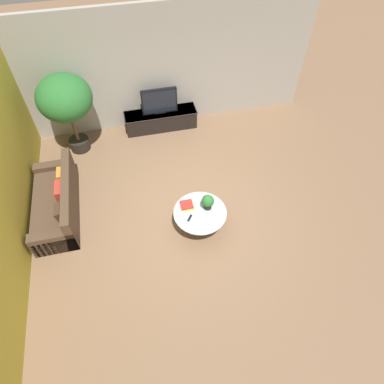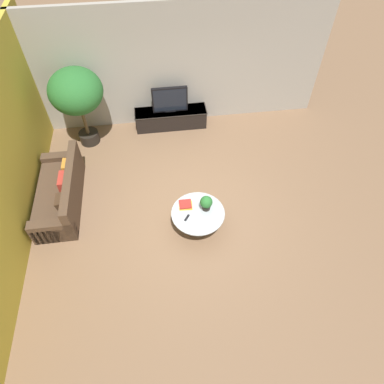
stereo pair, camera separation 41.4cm
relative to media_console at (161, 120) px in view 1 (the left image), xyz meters
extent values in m
plane|color=brown|center=(0.12, -2.94, -0.25)|extent=(24.00, 24.00, 0.00)
cube|color=#A39E93|center=(0.12, 0.32, 1.25)|extent=(7.40, 0.12, 3.00)
cube|color=black|center=(0.00, 0.00, -0.01)|extent=(1.80, 0.48, 0.48)
cube|color=#2D2823|center=(0.00, 0.00, 0.22)|extent=(1.84, 0.50, 0.02)
cube|color=black|center=(0.00, 0.00, 0.57)|extent=(0.88, 0.08, 0.67)
cube|color=black|center=(0.00, -0.04, 0.57)|extent=(0.81, 0.00, 0.60)
cube|color=black|center=(0.00, 0.00, 0.24)|extent=(0.26, 0.13, 0.02)
cylinder|color=#756656|center=(0.24, -3.25, -0.24)|extent=(0.58, 0.58, 0.02)
cylinder|color=#756656|center=(0.24, -3.25, -0.04)|extent=(0.10, 0.10, 0.43)
cylinder|color=#A8B2B7|center=(0.24, -3.25, 0.19)|extent=(1.05, 1.05, 0.02)
cube|color=#4C3828|center=(-2.58, -2.26, -0.04)|extent=(0.84, 2.05, 0.42)
cube|color=#4C3828|center=(-2.24, -2.26, 0.38)|extent=(0.16, 2.05, 0.42)
cube|color=#4C3828|center=(-2.58, -1.33, 0.02)|extent=(0.84, 0.20, 0.54)
cube|color=#4C3828|center=(-2.58, -3.18, 0.02)|extent=(0.84, 0.20, 0.54)
cube|color=orange|center=(-2.40, -1.77, 0.31)|extent=(0.14, 0.31, 0.29)
cube|color=#B23328|center=(-2.40, -2.26, 0.35)|extent=(0.13, 0.39, 0.36)
cube|color=#422D1E|center=(-2.40, -2.74, 0.31)|extent=(0.17, 0.31, 0.30)
cylinder|color=black|center=(-2.09, -0.34, -0.11)|extent=(0.48, 0.48, 0.28)
cylinder|color=brown|center=(-2.09, -0.34, 0.37)|extent=(0.08, 0.08, 0.69)
ellipsoid|color=#286B2D|center=(-2.09, -0.34, 1.22)|extent=(1.20, 1.20, 1.00)
cylinder|color=black|center=(0.41, -3.17, 0.25)|extent=(0.16, 0.16, 0.11)
sphere|color=#286B2D|center=(0.41, -3.17, 0.40)|extent=(0.24, 0.24, 0.24)
cube|color=gold|center=(0.02, -3.05, 0.21)|extent=(0.27, 0.24, 0.03)
cube|color=#A32823|center=(0.02, -3.04, 0.24)|extent=(0.24, 0.22, 0.03)
cube|color=black|center=(0.01, -3.34, 0.21)|extent=(0.13, 0.15, 0.02)
camera|label=1|loc=(-0.80, -7.08, 5.59)|focal=32.00mm
camera|label=2|loc=(-0.39, -7.15, 5.59)|focal=32.00mm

